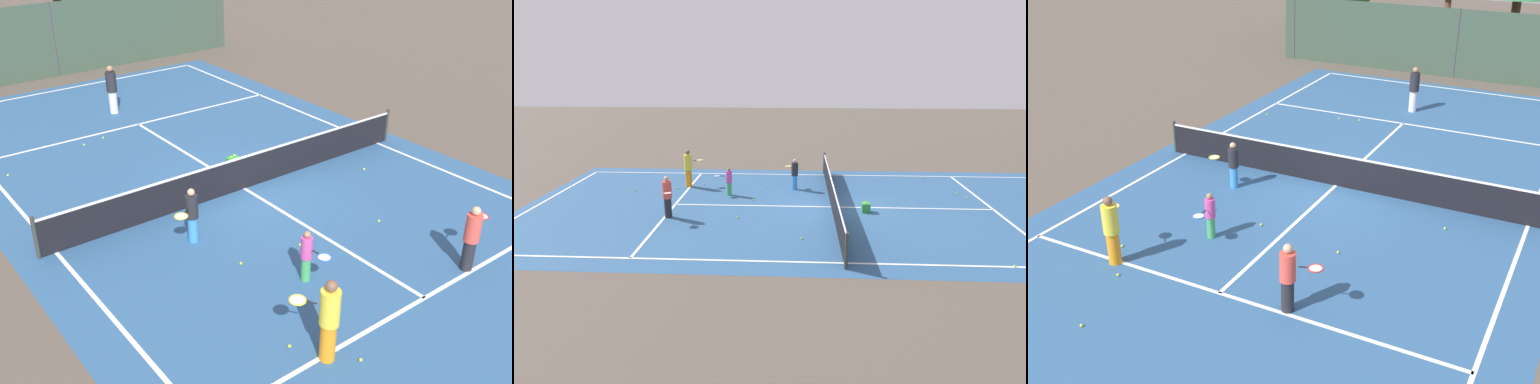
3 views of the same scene
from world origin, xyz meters
TOP-DOWN VIEW (x-y plane):
  - ground_plane at (0.00, 0.00)m, footprint 80.00×80.00m
  - court_surface at (0.00, 0.00)m, footprint 13.00×25.00m
  - tennis_net at (0.00, 0.00)m, footprint 11.90×0.10m
  - perimeter_fence at (0.00, 14.00)m, footprint 18.00×0.12m
  - player_0 at (-0.15, 8.04)m, footprint 0.39×0.39m
  - player_1 at (1.62, -6.26)m, footprint 0.92×0.54m
  - player_2 at (-1.55, -4.41)m, footprint 0.34×0.83m
  - player_3 at (-2.88, -6.46)m, footprint 0.76×0.89m
  - player_4 at (-2.66, -1.53)m, footprint 0.85×0.67m
  - ball_crate at (0.55, 1.29)m, footprint 0.37×0.32m
  - tennis_ball_0 at (-2.99, 0.14)m, footprint 0.07×0.07m
  - tennis_ball_1 at (-1.82, -8.69)m, footprint 0.07×0.07m
  - tennis_ball_2 at (3.61, -1.22)m, footprint 0.07×0.07m
  - tennis_ball_3 at (-2.35, 5.73)m, footprint 0.07×0.07m
  - tennis_ball_4 at (1.62, -3.63)m, footprint 0.07×0.07m
  - tennis_ball_5 at (-4.17, 0.49)m, footprint 0.07×0.07m
  - tennis_ball_6 at (-1.58, 5.91)m, footprint 0.07×0.07m
  - tennis_ball_7 at (-0.74, -3.26)m, footprint 0.07×0.07m
  - tennis_ball_8 at (-5.09, 4.89)m, footprint 0.07×0.07m
  - tennis_ball_10 at (-2.43, -6.90)m, footprint 0.07×0.07m
  - tennis_ball_11 at (-2.33, -3.05)m, footprint 0.07×0.07m
  - tennis_ball_12 at (-3.23, -5.83)m, footprint 0.07×0.07m

SIDE VIEW (x-z plane):
  - ground_plane at x=0.00m, z-range 0.00..0.00m
  - court_surface at x=0.00m, z-range 0.00..0.01m
  - tennis_ball_0 at x=-2.99m, z-range 0.00..0.07m
  - tennis_ball_1 at x=-1.82m, z-range 0.00..0.07m
  - tennis_ball_2 at x=3.61m, z-range 0.00..0.07m
  - tennis_ball_3 at x=-2.35m, z-range 0.00..0.07m
  - tennis_ball_4 at x=1.62m, z-range 0.00..0.07m
  - tennis_ball_5 at x=-4.17m, z-range 0.00..0.07m
  - tennis_ball_6 at x=-1.58m, z-range 0.00..0.07m
  - tennis_ball_7 at x=-0.74m, z-range 0.00..0.07m
  - tennis_ball_8 at x=-5.09m, z-range 0.00..0.07m
  - tennis_ball_10 at x=-2.43m, z-range 0.00..0.07m
  - tennis_ball_11 at x=-2.33m, z-range 0.00..0.07m
  - tennis_ball_12 at x=-3.23m, z-range 0.00..0.07m
  - ball_crate at x=0.55m, z-range -0.03..0.40m
  - tennis_net at x=0.00m, z-range -0.04..1.06m
  - player_2 at x=-1.55m, z-range 0.03..1.26m
  - player_4 at x=-2.66m, z-range 0.03..1.45m
  - player_1 at x=1.62m, z-range 0.03..1.62m
  - player_3 at x=-2.88m, z-range 0.03..1.76m
  - player_0 at x=-0.15m, z-range 0.02..1.82m
  - perimeter_fence at x=0.00m, z-range 0.00..3.20m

